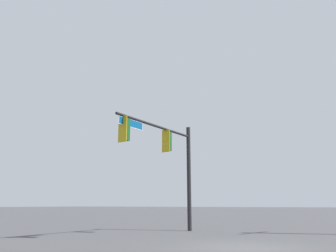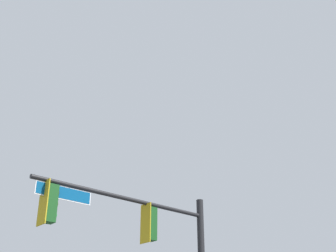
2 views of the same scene
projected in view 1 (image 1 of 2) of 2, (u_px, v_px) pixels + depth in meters
ground_plane at (245, 248)px, 11.80m from camera, size 400.00×400.00×0.00m
signal_pole_near at (169, 154)px, 18.70m from camera, size 6.79×0.90×6.33m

